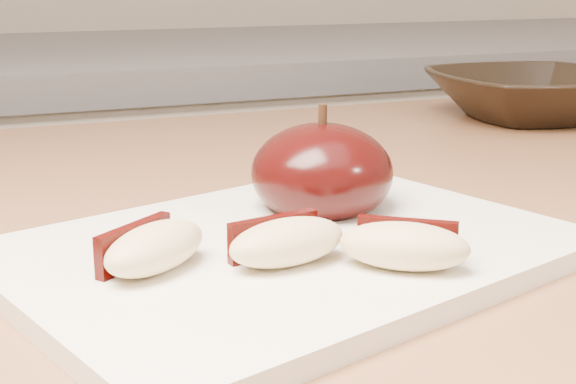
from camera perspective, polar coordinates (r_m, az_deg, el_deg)
name	(u,v)px	position (r m, az deg, el deg)	size (l,w,h in m)	color
back_cabinet	(67,359)	(1.29, -15.47, -11.37)	(2.40, 0.62, 0.94)	silver
cutting_board	(288,251)	(0.40, 0.00, -4.20)	(0.27, 0.20, 0.01)	white
apple_half	(322,173)	(0.45, 2.43, 1.37)	(0.10, 0.10, 0.07)	black
apple_wedge_a	(153,247)	(0.36, -9.59, -3.90)	(0.06, 0.06, 0.02)	beige
apple_wedge_b	(286,241)	(0.37, -0.16, -3.53)	(0.06, 0.04, 0.02)	beige
apple_wedge_c	(405,245)	(0.36, 8.30, -3.76)	(0.06, 0.06, 0.02)	beige
bowl	(532,95)	(0.82, 16.95, 6.60)	(0.19, 0.19, 0.05)	black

